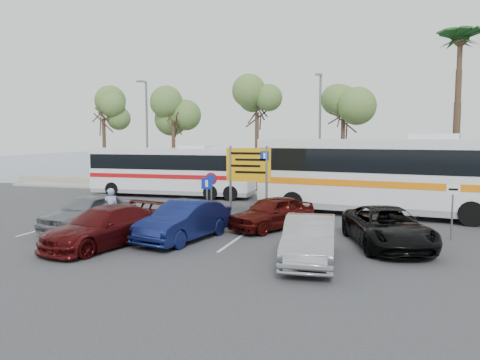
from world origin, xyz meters
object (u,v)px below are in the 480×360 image
(street_lamp_right, at_px, (320,128))
(car_silver_a, at_px, (89,212))
(coach_bus_left, at_px, (172,173))
(pedestrian_far, at_px, (349,196))
(street_lamp_left, at_px, (146,129))
(coach_bus_right, at_px, (390,178))
(car_silver_b, at_px, (310,240))
(pedestrian_near, at_px, (111,209))
(car_blue, at_px, (184,221))
(car_red, at_px, (272,213))
(direction_sign, at_px, (248,170))
(car_maroon, at_px, (104,227))
(suv_black, at_px, (387,227))

(street_lamp_right, xyz_separation_m, car_silver_a, (-8.00, -14.49, -3.81))
(street_lamp_right, distance_m, coach_bus_left, 10.40)
(pedestrian_far, bearing_deg, car_silver_a, 121.41)
(street_lamp_left, relative_size, street_lamp_right, 1.00)
(street_lamp_right, distance_m, car_silver_a, 16.98)
(pedestrian_far, bearing_deg, coach_bus_left, 67.48)
(coach_bus_right, height_order, car_silver_a, coach_bus_right)
(street_lamp_left, height_order, car_silver_b, street_lamp_left)
(pedestrian_near, bearing_deg, street_lamp_left, -109.83)
(coach_bus_left, bearing_deg, pedestrian_near, -78.19)
(car_blue, height_order, car_red, car_blue)
(direction_sign, bearing_deg, car_maroon, -118.29)
(car_silver_b, height_order, pedestrian_far, pedestrian_far)
(coach_bus_right, bearing_deg, car_maroon, -134.96)
(suv_black, bearing_deg, car_blue, 171.85)
(coach_bus_right, bearing_deg, coach_bus_left, 164.48)
(suv_black, bearing_deg, car_silver_a, 165.10)
(coach_bus_right, height_order, car_silver_b, coach_bus_right)
(coach_bus_left, distance_m, car_red, 12.82)
(car_red, xyz_separation_m, pedestrian_near, (-6.77, -2.07, 0.18))
(car_maroon, distance_m, pedestrian_near, 3.34)
(street_lamp_right, distance_m, suv_black, 15.15)
(coach_bus_left, height_order, car_blue, coach_bus_left)
(street_lamp_left, distance_m, pedestrian_far, 17.39)
(street_lamp_right, xyz_separation_m, coach_bus_left, (-9.50, -3.02, -2.98))
(suv_black, height_order, car_silver_b, car_silver_b)
(coach_bus_left, xyz_separation_m, car_maroon, (3.90, -14.00, -0.88))
(street_lamp_right, bearing_deg, car_silver_a, -118.90)
(pedestrian_near, bearing_deg, street_lamp_right, -159.28)
(car_blue, relative_size, car_red, 1.09)
(car_blue, distance_m, suv_black, 7.68)
(car_blue, bearing_deg, coach_bus_right, 58.48)
(street_lamp_right, relative_size, suv_black, 1.54)
(street_lamp_right, bearing_deg, pedestrian_near, -117.03)
(direction_sign, height_order, car_blue, direction_sign)
(car_blue, relative_size, pedestrian_far, 2.44)
(car_maroon, bearing_deg, car_silver_b, 14.64)
(pedestrian_near, xyz_separation_m, pedestrian_far, (9.67, 7.07, 0.05))
(coach_bus_left, relative_size, pedestrian_far, 5.88)
(direction_sign, xyz_separation_m, car_silver_a, (-6.00, -4.17, -1.64))
(coach_bus_left, bearing_deg, street_lamp_left, 139.22)
(street_lamp_right, relative_size, direction_sign, 2.23)
(street_lamp_right, distance_m, coach_bus_right, 8.66)
(coach_bus_right, xyz_separation_m, pedestrian_far, (-2.02, -0.11, -0.98))
(car_red, distance_m, suv_black, 5.18)
(car_silver_a, xyz_separation_m, car_maroon, (2.40, -2.53, -0.06))
(direction_sign, relative_size, car_maroon, 0.71)
(coach_bus_left, relative_size, car_blue, 2.41)
(street_lamp_left, distance_m, car_maroon, 18.96)
(car_silver_a, bearing_deg, street_lamp_right, 72.18)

